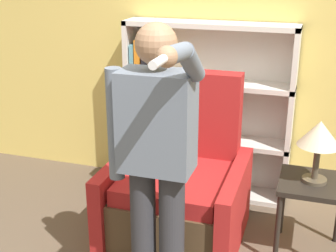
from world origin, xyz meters
TOP-DOWN VIEW (x-y plane):
  - wall_back at (-0.01, 2.03)m, footprint 8.00×0.11m
  - bookcase at (-0.29, 1.87)m, footprint 1.42×0.28m
  - armchair at (-0.17, 1.10)m, footprint 0.96×0.93m
  - person_standing at (-0.09, 0.37)m, footprint 0.55×0.78m
  - side_table at (0.77, 1.15)m, footprint 0.46×0.46m
  - table_lamp at (0.77, 1.15)m, footprint 0.28×0.28m

SIDE VIEW (x-z plane):
  - armchair at x=-0.17m, z-range -0.24..0.97m
  - side_table at x=0.77m, z-range 0.19..0.75m
  - bookcase at x=-0.29m, z-range -0.02..1.48m
  - table_lamp at x=0.77m, z-range 0.67..1.11m
  - person_standing at x=-0.09m, z-range 0.12..1.81m
  - wall_back at x=-0.01m, z-range 0.01..2.81m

